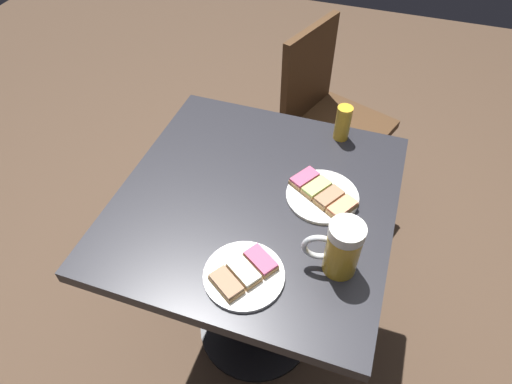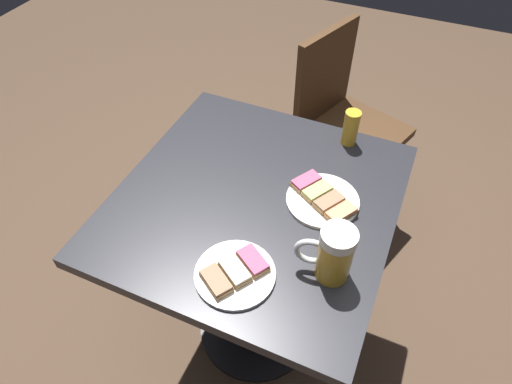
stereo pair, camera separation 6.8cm
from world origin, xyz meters
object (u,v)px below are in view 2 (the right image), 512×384
Objects in this scene: beer_mug at (333,254)px; beer_glass_small at (351,128)px; plate_far at (235,273)px; plate_near at (323,199)px; cafe_chair at (341,119)px.

beer_mug reaches higher than beer_glass_small.
plate_far is 0.58m from beer_glass_small.
beer_mug reaches higher than plate_near.
cafe_chair reaches higher than plate_far.
beer_mug is 0.98m from cafe_chair.
plate_far is 0.23m from beer_mug.
beer_mug is (-0.10, 0.20, 0.06)m from plate_far.
cafe_chair reaches higher than plate_near.
cafe_chair is at bearing -167.79° from beer_mug.
plate_far is 0.22× the size of cafe_chair.
beer_mug is 0.48m from beer_glass_small.
beer_glass_small is 0.13× the size of cafe_chair.
plate_near is at bearing 0.65° from beer_glass_small.
beer_mug reaches higher than plate_far.
beer_mug is (0.21, 0.08, 0.06)m from plate_near.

